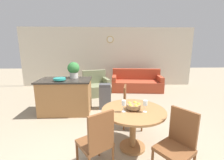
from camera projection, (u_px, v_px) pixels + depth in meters
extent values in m
cube|color=beige|center=(108.00, 57.00, 7.02)|extent=(8.00, 0.06, 2.70)
cylinder|color=tan|center=(110.00, 39.00, 6.82)|extent=(0.31, 0.02, 0.31)
cylinder|color=white|center=(110.00, 39.00, 6.81)|extent=(0.25, 0.01, 0.25)
cylinder|color=#9E6B3D|center=(132.00, 147.00, 2.70)|extent=(0.46, 0.46, 0.04)
cylinder|color=#9E6B3D|center=(133.00, 129.00, 2.62)|extent=(0.11, 0.11, 0.66)
cylinder|color=#9E6B3D|center=(133.00, 110.00, 2.55)|extent=(1.09, 1.09, 0.03)
cylinder|color=brown|center=(77.00, 154.00, 2.24)|extent=(0.04, 0.04, 0.39)
cylinder|color=brown|center=(99.00, 145.00, 2.47)|extent=(0.04, 0.04, 0.39)
cylinder|color=brown|center=(113.00, 158.00, 2.17)|extent=(0.04, 0.04, 0.39)
cube|color=brown|center=(94.00, 143.00, 2.16)|extent=(0.58, 0.58, 0.05)
cube|color=brown|center=(101.00, 131.00, 1.95)|extent=(0.34, 0.25, 0.51)
cylinder|color=brown|center=(168.00, 151.00, 2.32)|extent=(0.04, 0.04, 0.39)
cube|color=brown|center=(174.00, 150.00, 2.01)|extent=(0.58, 0.58, 0.05)
cube|color=brown|center=(183.00, 127.00, 2.06)|extent=(0.25, 0.34, 0.51)
cylinder|color=brown|center=(141.00, 115.00, 3.57)|extent=(0.04, 0.04, 0.39)
cylinder|color=brown|center=(142.00, 123.00, 3.20)|extent=(0.04, 0.04, 0.39)
cylinder|color=brown|center=(125.00, 114.00, 3.62)|extent=(0.04, 0.04, 0.39)
cylinder|color=brown|center=(124.00, 122.00, 3.25)|extent=(0.04, 0.04, 0.39)
cube|color=brown|center=(133.00, 109.00, 3.36)|extent=(0.49, 0.49, 0.05)
cube|color=brown|center=(125.00, 97.00, 3.33)|extent=(0.11, 0.39, 0.51)
cylinder|color=olive|center=(133.00, 109.00, 2.55)|extent=(0.09, 0.09, 0.03)
cylinder|color=olive|center=(134.00, 106.00, 2.54)|extent=(0.25, 0.25, 0.07)
sphere|color=gold|center=(139.00, 105.00, 2.53)|extent=(0.07, 0.07, 0.07)
sphere|color=gold|center=(135.00, 103.00, 2.61)|extent=(0.07, 0.07, 0.07)
sphere|color=gold|center=(129.00, 104.00, 2.58)|extent=(0.07, 0.07, 0.07)
sphere|color=gold|center=(130.00, 106.00, 2.47)|extent=(0.07, 0.07, 0.07)
sphere|color=gold|center=(136.00, 107.00, 2.45)|extent=(0.07, 0.07, 0.07)
cylinder|color=silver|center=(124.00, 112.00, 2.46)|extent=(0.06, 0.06, 0.01)
cylinder|color=silver|center=(124.00, 108.00, 2.45)|extent=(0.01, 0.01, 0.11)
cylinder|color=silver|center=(124.00, 103.00, 2.43)|extent=(0.07, 0.07, 0.08)
cylinder|color=silver|center=(145.00, 112.00, 2.45)|extent=(0.06, 0.06, 0.01)
cylinder|color=silver|center=(145.00, 108.00, 2.44)|extent=(0.01, 0.01, 0.11)
cylinder|color=silver|center=(145.00, 103.00, 2.42)|extent=(0.07, 0.07, 0.08)
cube|color=#9E6B3D|center=(66.00, 97.00, 4.14)|extent=(1.32, 0.79, 0.90)
cube|color=#2D2823|center=(65.00, 80.00, 4.04)|extent=(1.38, 0.85, 0.04)
cylinder|color=teal|center=(60.00, 80.00, 3.86)|extent=(0.11, 0.11, 0.02)
cylinder|color=teal|center=(60.00, 79.00, 3.85)|extent=(0.30, 0.30, 0.05)
cylinder|color=beige|center=(74.00, 75.00, 4.21)|extent=(0.23, 0.23, 0.16)
sphere|color=#387F3D|center=(74.00, 68.00, 4.17)|extent=(0.33, 0.33, 0.33)
cube|color=#56565B|center=(105.00, 98.00, 4.42)|extent=(0.34, 0.27, 0.66)
cube|color=#49494E|center=(105.00, 85.00, 4.34)|extent=(0.33, 0.26, 0.09)
cube|color=#B24228|center=(137.00, 86.00, 6.35)|extent=(2.14, 1.13, 0.42)
cube|color=#B24228|center=(136.00, 74.00, 6.62)|extent=(2.07, 0.40, 0.46)
cube|color=#B24228|center=(114.00, 83.00, 6.38)|extent=(0.24, 0.88, 0.63)
cube|color=#B24228|center=(159.00, 83.00, 6.28)|extent=(0.24, 0.88, 0.63)
cube|color=#7A7F5B|center=(96.00, 90.00, 5.75)|extent=(1.12, 1.07, 0.40)
cube|color=#7A7F5B|center=(94.00, 77.00, 5.96)|extent=(0.92, 0.45, 0.51)
cube|color=#7A7F5B|center=(86.00, 88.00, 5.60)|extent=(0.36, 0.77, 0.63)
cube|color=#7A7F5B|center=(106.00, 86.00, 5.86)|extent=(0.36, 0.77, 0.63)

